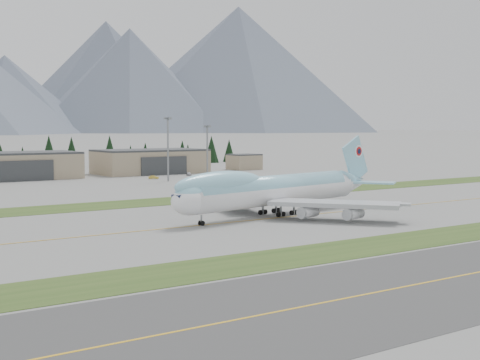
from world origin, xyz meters
TOP-DOWN VIEW (x-y plane):
  - ground at (0.00, 0.00)m, footprint 7000.00×7000.00m
  - grass_strip_near at (0.00, -38.00)m, footprint 400.00×14.00m
  - grass_strip_far at (0.00, 45.00)m, footprint 400.00×18.00m
  - taxiway_line_main at (0.00, 0.00)m, footprint 400.00×0.40m
  - boeing_747_freighter at (3.94, 4.19)m, footprint 70.65×59.61m
  - hangar_center at (-15.00, 149.90)m, footprint 48.00×26.60m
  - hangar_right at (45.00, 149.90)m, footprint 48.00×26.60m
  - control_shed at (95.00, 148.00)m, footprint 14.00×12.00m
  - service_vehicle_b at (30.97, 119.36)m, footprint 4.25×3.48m
  - service_vehicle_c at (52.28, 128.13)m, footprint 3.40×4.85m
  - conifer_belt at (1.94, 212.52)m, footprint 270.01×14.83m

SIDE VIEW (x-z plane):
  - ground at x=0.00m, z-range 0.00..0.00m
  - grass_strip_near at x=0.00m, z-range -0.04..0.04m
  - grass_strip_far at x=0.00m, z-range -0.04..0.04m
  - taxiway_line_main at x=0.00m, z-range -0.01..0.01m
  - service_vehicle_b at x=30.97m, z-range -0.68..0.68m
  - service_vehicle_c at x=52.28m, z-range -0.65..0.65m
  - control_shed at x=95.00m, z-range 0.00..7.60m
  - hangar_center at x=-15.00m, z-range -0.01..10.79m
  - hangar_right at x=45.00m, z-range -0.01..10.79m
  - boeing_747_freighter at x=3.94m, z-range -3.15..15.37m
  - conifer_belt at x=1.94m, z-range -1.18..15.54m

